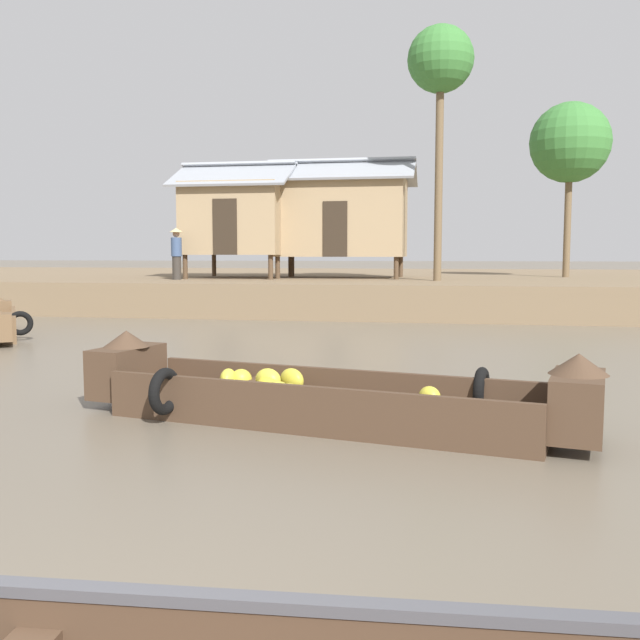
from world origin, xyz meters
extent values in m
plane|color=#665B4C|center=(0.00, 10.00, 0.00)|extent=(300.00, 300.00, 0.00)
cube|color=#756047|center=(0.00, 27.15, 0.50)|extent=(160.00, 20.00, 1.00)
cube|color=#473323|center=(0.18, 5.78, 0.06)|extent=(4.89, 2.17, 0.12)
cube|color=#473323|center=(0.29, 6.33, 0.32)|extent=(4.65, 1.08, 0.39)
cube|color=#473323|center=(0.06, 5.24, 0.32)|extent=(4.65, 1.08, 0.39)
cube|color=#473323|center=(2.73, 5.23, 0.42)|extent=(0.68, 1.09, 0.59)
cone|color=#473323|center=(2.73, 5.23, 0.81)|extent=(0.67, 0.67, 0.20)
cube|color=#473323|center=(-2.37, 6.33, 0.42)|extent=(0.68, 1.09, 0.59)
cone|color=#473323|center=(-2.37, 6.33, 0.81)|extent=(0.67, 0.67, 0.20)
cube|color=#473323|center=(-0.81, 5.99, 0.34)|extent=(0.42, 1.09, 0.05)
torus|color=black|center=(1.87, 6.11, 0.36)|extent=(0.23, 0.53, 0.52)
torus|color=black|center=(-1.52, 5.45, 0.36)|extent=(0.23, 0.53, 0.52)
ellipsoid|color=yellow|center=(-0.48, 5.85, 0.38)|extent=(0.36, 0.40, 0.19)
ellipsoid|color=yellow|center=(-0.50, 5.98, 0.42)|extent=(0.39, 0.35, 0.26)
ellipsoid|color=gold|center=(1.33, 5.52, 0.38)|extent=(0.32, 0.31, 0.22)
ellipsoid|color=gold|center=(-0.91, 6.30, 0.35)|extent=(0.35, 0.34, 0.26)
ellipsoid|color=gold|center=(-0.30, 5.59, 0.38)|extent=(0.34, 0.30, 0.21)
ellipsoid|color=yellow|center=(-0.15, 5.55, 0.37)|extent=(0.37, 0.34, 0.21)
ellipsoid|color=gold|center=(-0.26, 6.15, 0.39)|extent=(0.39, 0.34, 0.28)
ellipsoid|color=yellow|center=(-1.05, 6.24, 0.37)|extent=(0.21, 0.32, 0.25)
cube|color=#47474C|center=(0.90, 0.88, 0.48)|extent=(4.84, 0.36, 0.05)
cube|color=brown|center=(-8.13, 12.72, 0.33)|extent=(2.00, 2.95, 0.43)
torus|color=black|center=(-7.38, 11.81, 0.38)|extent=(0.50, 0.39, 0.52)
cylinder|color=#4C3826|center=(-7.06, 20.63, 1.39)|extent=(0.16, 0.16, 0.80)
cylinder|color=#4C3826|center=(-4.15, 20.63, 1.39)|extent=(0.16, 0.16, 0.80)
cylinder|color=#4C3826|center=(-7.06, 23.58, 1.39)|extent=(0.16, 0.16, 0.80)
cylinder|color=#4C3826|center=(-4.15, 23.58, 1.39)|extent=(0.16, 0.16, 0.80)
cube|color=#9E8460|center=(-5.60, 22.10, 2.99)|extent=(3.31, 3.36, 2.39)
cube|color=#2D2319|center=(-5.60, 20.41, 2.69)|extent=(0.80, 0.04, 1.80)
cube|color=#9399A0|center=(-5.60, 21.26, 4.47)|extent=(4.01, 2.17, 0.98)
cube|color=#9399A0|center=(-5.60, 22.94, 4.47)|extent=(4.01, 2.17, 0.98)
cylinder|color=#4C3826|center=(-4.11, 21.45, 1.36)|extent=(0.16, 0.16, 0.73)
cylinder|color=#4C3826|center=(-0.15, 21.45, 1.36)|extent=(0.16, 0.16, 0.73)
cylinder|color=#4C3826|center=(-4.11, 23.71, 1.36)|extent=(0.16, 0.16, 0.73)
cylinder|color=#4C3826|center=(-0.15, 23.71, 1.36)|extent=(0.16, 0.16, 0.73)
cube|color=#9E8460|center=(-2.13, 22.58, 3.05)|extent=(4.36, 2.66, 2.65)
cube|color=#2D2319|center=(-2.13, 21.23, 2.63)|extent=(0.80, 0.04, 1.80)
cube|color=#9399A0|center=(-2.13, 21.91, 4.62)|extent=(5.06, 1.82, 0.86)
cube|color=#9399A0|center=(-2.13, 23.25, 4.62)|extent=(5.06, 1.82, 0.86)
cylinder|color=brown|center=(1.18, 20.59, 4.14)|extent=(0.24, 0.24, 6.28)
sphere|color=#387533|center=(1.18, 20.59, 7.68)|extent=(2.00, 2.00, 2.00)
cylinder|color=brown|center=(5.64, 24.68, 3.15)|extent=(0.24, 0.24, 4.30)
sphere|color=#387533|center=(5.64, 24.68, 5.70)|extent=(2.78, 2.78, 2.78)
cylinder|color=#332D28|center=(-7.09, 19.97, 1.37)|extent=(0.28, 0.28, 0.75)
cylinder|color=#384C70|center=(-7.09, 19.97, 2.05)|extent=(0.34, 0.34, 0.60)
sphere|color=#9E7556|center=(-7.09, 19.97, 2.47)|extent=(0.22, 0.22, 0.22)
cone|color=tan|center=(-7.09, 19.97, 2.59)|extent=(0.44, 0.44, 0.14)
camera|label=1|loc=(1.49, -1.74, 1.86)|focal=39.86mm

